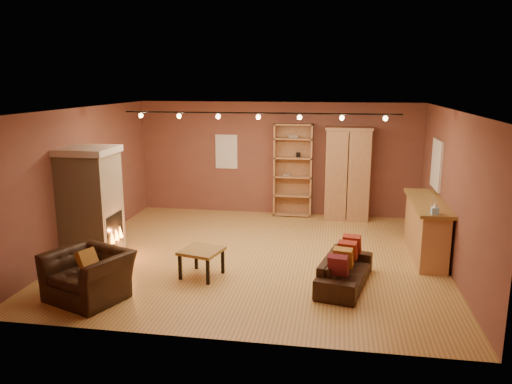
% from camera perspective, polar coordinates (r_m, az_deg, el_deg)
% --- Properties ---
extents(floor, '(7.00, 7.00, 0.00)m').
position_cam_1_polar(floor, '(9.73, 0.07, -7.27)').
color(floor, '#A6793A').
rests_on(floor, ground).
extents(ceiling, '(7.00, 7.00, 0.00)m').
position_cam_1_polar(ceiling, '(9.16, 0.07, 9.44)').
color(ceiling, brown).
rests_on(ceiling, back_wall).
extents(back_wall, '(7.00, 0.02, 2.80)m').
position_cam_1_polar(back_wall, '(12.51, 2.47, 3.83)').
color(back_wall, brown).
rests_on(back_wall, floor).
extents(left_wall, '(0.02, 6.50, 2.80)m').
position_cam_1_polar(left_wall, '(10.48, -19.18, 1.42)').
color(left_wall, brown).
rests_on(left_wall, floor).
extents(right_wall, '(0.02, 6.50, 2.80)m').
position_cam_1_polar(right_wall, '(9.45, 21.52, 0.08)').
color(right_wall, brown).
rests_on(right_wall, floor).
extents(fireplace, '(1.01, 0.98, 2.12)m').
position_cam_1_polar(fireplace, '(9.82, -18.33, -1.27)').
color(fireplace, tan).
rests_on(fireplace, floor).
extents(back_window, '(0.56, 0.04, 0.86)m').
position_cam_1_polar(back_window, '(12.69, -3.39, 4.63)').
color(back_window, white).
rests_on(back_window, back_wall).
extents(bookcase, '(0.94, 0.37, 2.30)m').
position_cam_1_polar(bookcase, '(12.39, 4.28, 2.63)').
color(bookcase, '#B07F56').
rests_on(bookcase, floor).
extents(armoire, '(1.10, 0.63, 2.24)m').
position_cam_1_polar(armoire, '(12.19, 10.40, 2.09)').
color(armoire, '#B07F56').
rests_on(armoire, floor).
extents(bar_counter, '(0.61, 2.26, 1.08)m').
position_cam_1_polar(bar_counter, '(10.12, 18.83, -3.89)').
color(bar_counter, tan).
rests_on(bar_counter, floor).
extents(tissue_box, '(0.12, 0.12, 0.21)m').
position_cam_1_polar(tissue_box, '(9.01, 19.79, -1.86)').
color(tissue_box, '#92CEEA').
rests_on(tissue_box, bar_counter).
extents(right_window, '(0.05, 0.90, 1.00)m').
position_cam_1_polar(right_window, '(10.75, 19.95, 2.98)').
color(right_window, white).
rests_on(right_window, right_wall).
extents(loveseat, '(0.83, 1.73, 0.72)m').
position_cam_1_polar(loveseat, '(8.41, 10.15, -8.23)').
color(loveseat, black).
rests_on(loveseat, floor).
extents(armchair, '(1.34, 1.12, 1.00)m').
position_cam_1_polar(armchair, '(8.17, -18.64, -8.16)').
color(armchair, black).
rests_on(armchair, floor).
extents(coffee_table, '(0.78, 0.78, 0.49)m').
position_cam_1_polar(coffee_table, '(8.65, -6.25, -6.98)').
color(coffee_table, olive).
rests_on(coffee_table, floor).
extents(track_rail, '(5.20, 0.09, 0.13)m').
position_cam_1_polar(track_rail, '(9.37, 0.27, 8.79)').
color(track_rail, black).
rests_on(track_rail, ceiling).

